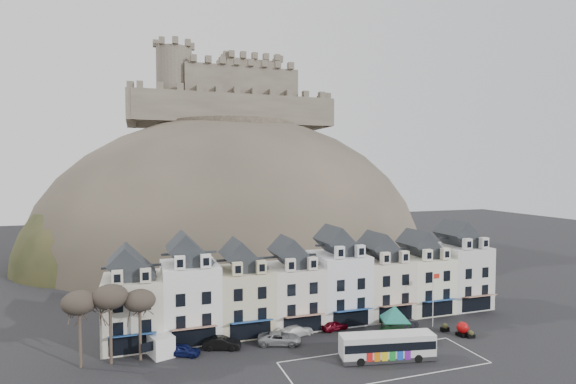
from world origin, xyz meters
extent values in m
plane|color=black|center=(0.00, 0.00, 0.00)|extent=(300.00, 300.00, 0.00)
cube|color=silver|center=(2.00, 1.25, 0.00)|extent=(22.00, 7.50, 0.01)
cube|color=beige|center=(-23.80, 16.00, 4.00)|extent=(6.80, 8.00, 8.00)
cube|color=black|center=(-23.80, 16.00, 9.20)|extent=(6.80, 5.76, 2.80)
cube|color=beige|center=(-25.30, 12.40, 8.90)|extent=(1.20, 0.80, 1.60)
cube|color=beige|center=(-22.30, 12.40, 8.90)|extent=(1.20, 0.80, 1.60)
cube|color=black|center=(-23.80, 11.97, 1.30)|extent=(5.10, 0.06, 2.20)
cube|color=navy|center=(-23.80, 11.30, 2.60)|extent=(5.10, 1.29, 0.43)
cube|color=white|center=(-17.00, 16.00, 4.60)|extent=(6.80, 8.00, 9.20)
cube|color=black|center=(-17.00, 16.00, 10.40)|extent=(6.80, 5.76, 2.80)
cube|color=white|center=(-18.50, 12.40, 10.10)|extent=(1.20, 0.80, 1.60)
cube|color=white|center=(-15.50, 12.40, 10.10)|extent=(1.20, 0.80, 1.60)
cube|color=black|center=(-17.00, 11.97, 1.30)|extent=(5.10, 0.06, 2.20)
cube|color=maroon|center=(-17.00, 11.30, 2.60)|extent=(5.10, 1.29, 0.43)
cube|color=beige|center=(-10.20, 16.00, 4.00)|extent=(6.80, 8.00, 8.00)
cube|color=black|center=(-10.20, 16.00, 9.20)|extent=(6.80, 5.76, 2.80)
cube|color=beige|center=(-11.70, 12.40, 8.90)|extent=(1.20, 0.80, 1.60)
cube|color=beige|center=(-8.70, 12.40, 8.90)|extent=(1.20, 0.80, 1.60)
cube|color=black|center=(-10.20, 11.97, 1.30)|extent=(5.10, 0.06, 2.20)
cube|color=navy|center=(-10.20, 11.30, 2.60)|extent=(5.10, 1.29, 0.43)
cube|color=silver|center=(-3.40, 16.00, 4.00)|extent=(6.80, 8.00, 8.00)
cube|color=black|center=(-3.40, 16.00, 9.20)|extent=(6.80, 5.76, 2.80)
cube|color=silver|center=(-4.90, 12.40, 8.90)|extent=(1.20, 0.80, 1.60)
cube|color=silver|center=(-1.90, 12.40, 8.90)|extent=(1.20, 0.80, 1.60)
cube|color=black|center=(-3.40, 11.97, 1.30)|extent=(5.10, 0.06, 2.20)
cube|color=maroon|center=(-3.40, 11.30, 2.60)|extent=(5.10, 1.29, 0.43)
cube|color=white|center=(3.40, 16.00, 4.60)|extent=(6.80, 8.00, 9.20)
cube|color=black|center=(3.40, 16.00, 10.40)|extent=(6.80, 5.76, 2.80)
cube|color=white|center=(1.90, 12.40, 10.10)|extent=(1.20, 0.80, 1.60)
cube|color=white|center=(4.90, 12.40, 10.10)|extent=(1.20, 0.80, 1.60)
cube|color=black|center=(3.40, 11.97, 1.30)|extent=(5.10, 0.06, 2.20)
cube|color=navy|center=(3.40, 11.30, 2.60)|extent=(5.10, 1.29, 0.43)
cube|color=silver|center=(10.20, 16.00, 4.00)|extent=(6.80, 8.00, 8.00)
cube|color=black|center=(10.20, 16.00, 9.20)|extent=(6.80, 5.76, 2.80)
cube|color=silver|center=(8.70, 12.40, 8.90)|extent=(1.20, 0.80, 1.60)
cube|color=silver|center=(11.70, 12.40, 8.90)|extent=(1.20, 0.80, 1.60)
cube|color=black|center=(10.20, 11.97, 1.30)|extent=(5.10, 0.06, 2.20)
cube|color=maroon|center=(10.20, 11.30, 2.60)|extent=(5.10, 1.29, 0.43)
cube|color=#EDEBCE|center=(17.00, 16.00, 4.00)|extent=(6.80, 8.00, 8.00)
cube|color=black|center=(17.00, 16.00, 9.20)|extent=(6.80, 5.76, 2.80)
cube|color=#EDEBCE|center=(15.50, 12.40, 8.90)|extent=(1.20, 0.80, 1.60)
cube|color=#EDEBCE|center=(18.50, 12.40, 8.90)|extent=(1.20, 0.80, 1.60)
cube|color=black|center=(17.00, 11.97, 1.30)|extent=(5.10, 0.06, 2.20)
cube|color=navy|center=(17.00, 11.30, 2.60)|extent=(5.10, 1.29, 0.43)
cube|color=silver|center=(23.80, 16.00, 4.60)|extent=(6.80, 8.00, 9.20)
cube|color=black|center=(23.80, 16.00, 10.40)|extent=(6.80, 5.76, 2.80)
cube|color=silver|center=(22.30, 12.40, 10.10)|extent=(1.20, 0.80, 1.60)
cube|color=silver|center=(25.30, 12.40, 10.10)|extent=(1.20, 0.80, 1.60)
cube|color=black|center=(23.80, 11.97, 1.30)|extent=(5.10, 0.06, 2.20)
cube|color=maroon|center=(23.80, 11.30, 2.60)|extent=(5.10, 1.29, 0.43)
ellipsoid|color=#38352C|center=(0.00, 70.00, 0.00)|extent=(96.00, 76.00, 68.00)
ellipsoid|color=#273018|center=(-22.00, 64.00, 0.00)|extent=(52.00, 44.00, 42.00)
ellipsoid|color=#38352C|center=(24.00, 74.00, 0.00)|extent=(56.00, 48.00, 46.00)
ellipsoid|color=#273018|center=(-4.00, 56.00, 0.00)|extent=(40.00, 28.00, 28.00)
ellipsoid|color=#38352C|center=(10.00, 58.00, 0.00)|extent=(36.00, 28.00, 24.00)
cylinder|color=#38352C|center=(0.00, 70.00, 31.00)|extent=(30.00, 30.00, 3.00)
cube|color=brown|center=(0.00, 66.00, 35.50)|extent=(48.00, 2.20, 7.00)
cube|color=brown|center=(0.00, 86.00, 35.50)|extent=(48.00, 2.20, 7.00)
cube|color=brown|center=(-24.00, 76.00, 35.50)|extent=(2.20, 22.00, 7.00)
cube|color=brown|center=(24.00, 76.00, 35.50)|extent=(2.20, 22.00, 7.00)
cube|color=brown|center=(2.00, 76.00, 41.00)|extent=(28.00, 18.00, 10.00)
cube|color=brown|center=(6.00, 78.00, 42.50)|extent=(14.00, 12.00, 13.00)
cylinder|color=brown|center=(-14.00, 72.00, 41.00)|extent=(8.40, 8.40, 18.00)
cylinder|color=silver|center=(6.00, 78.00, 51.50)|extent=(0.16, 0.16, 5.00)
cylinder|color=#3D3226|center=(-29.00, 10.50, 2.87)|extent=(0.32, 0.32, 5.74)
ellipsoid|color=#383028|center=(-29.00, 10.50, 6.97)|extent=(3.61, 3.61, 2.54)
cylinder|color=#3D3226|center=(-26.00, 10.50, 3.01)|extent=(0.32, 0.32, 6.02)
ellipsoid|color=#383028|center=(-26.00, 10.50, 7.31)|extent=(3.78, 3.78, 2.67)
cylinder|color=#3D3226|center=(-23.00, 10.50, 2.73)|extent=(0.32, 0.32, 5.46)
ellipsoid|color=#383028|center=(-23.00, 10.50, 6.63)|extent=(3.43, 3.43, 2.42)
cube|color=#262628|center=(2.67, 1.79, 0.33)|extent=(10.68, 4.34, 0.47)
cube|color=silver|center=(2.67, 1.79, 1.71)|extent=(10.67, 4.29, 2.39)
cube|color=black|center=(2.67, 1.79, 1.85)|extent=(10.48, 4.32, 0.90)
cube|color=silver|center=(2.67, 1.79, 2.79)|extent=(10.45, 4.16, 0.24)
cube|color=orange|center=(7.74, 0.81, 2.63)|extent=(0.27, 1.13, 0.27)
cylinder|color=black|center=(5.54, 0.15, 0.43)|extent=(0.95, 0.47, 0.91)
cylinder|color=black|center=(5.94, 2.25, 0.43)|extent=(0.95, 0.47, 0.91)
cylinder|color=black|center=(-0.80, 1.37, 0.43)|extent=(0.95, 0.47, 0.91)
cylinder|color=black|center=(-0.40, 3.47, 0.43)|extent=(0.95, 0.47, 0.91)
cube|color=black|center=(5.93, 8.50, 1.18)|extent=(0.19, 0.19, 2.37)
cube|color=black|center=(8.46, 7.67, 1.18)|extent=(0.19, 0.19, 2.37)
cube|color=black|center=(5.11, 5.96, 1.18)|extent=(0.19, 0.19, 2.37)
cube|color=black|center=(7.64, 5.14, 1.18)|extent=(0.19, 0.19, 2.37)
cube|color=black|center=(6.78, 6.82, 2.37)|extent=(4.10, 4.10, 0.12)
cone|color=#155D59|center=(6.78, 6.82, 3.26)|extent=(6.21, 6.21, 1.78)
cube|color=black|center=(15.45, 4.97, 0.23)|extent=(1.39, 1.39, 0.46)
sphere|color=#AA090A|center=(15.45, 4.97, 1.06)|extent=(1.44, 1.44, 1.44)
cylinder|color=silver|center=(14.00, 9.02, 3.64)|extent=(0.11, 0.11, 7.29)
cube|color=red|center=(14.50, 9.06, 6.74)|extent=(1.00, 0.10, 0.64)
cube|color=white|center=(-21.17, 12.00, 1.19)|extent=(3.79, 5.64, 2.37)
cube|color=black|center=(-21.17, 12.00, 1.64)|extent=(2.06, 0.77, 1.02)
cube|color=black|center=(15.94, 4.06, 0.24)|extent=(1.03, 0.61, 0.49)
sphere|color=#273018|center=(15.94, 4.06, 0.63)|extent=(0.68, 0.68, 0.68)
cube|color=black|center=(14.38, 7.00, 0.27)|extent=(1.10, 0.58, 0.54)
sphere|color=#273018|center=(14.38, 7.00, 0.70)|extent=(0.75, 0.75, 0.75)
imported|color=#0E1448|center=(-18.47, 10.13, 0.67)|extent=(4.20, 3.07, 1.33)
imported|color=black|center=(-13.99, 10.51, 0.72)|extent=(4.64, 2.94, 1.44)
imported|color=gray|center=(-7.19, 9.80, 0.72)|extent=(5.63, 3.88, 1.45)
imported|color=white|center=(-4.40, 11.66, 0.68)|extent=(5.02, 3.11, 1.36)
imported|color=#580512|center=(1.02, 12.00, 0.63)|extent=(3.94, 2.19, 1.27)
imported|color=black|center=(9.60, 9.74, 0.77)|extent=(4.85, 2.16, 1.55)
camera|label=1|loc=(-23.17, -40.45, 20.94)|focal=28.00mm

